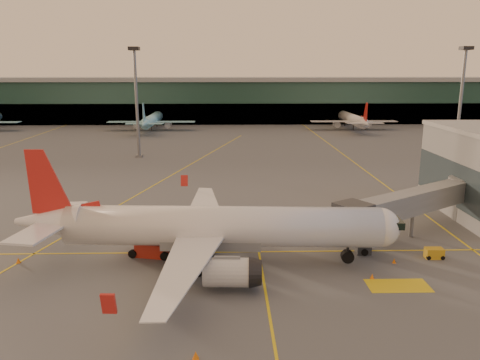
{
  "coord_description": "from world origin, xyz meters",
  "views": [
    {
      "loc": [
        1.61,
        -45.47,
        20.45
      ],
      "look_at": [
        3.18,
        19.95,
        5.0
      ],
      "focal_mm": 35.0,
      "sensor_mm": 36.0,
      "label": 1
    }
  ],
  "objects_px": {
    "main_airplane": "(209,228)",
    "pushback_tug": "(359,231)",
    "catering_truck": "(150,232)",
    "gpu_cart": "(434,253)"
  },
  "relations": [
    {
      "from": "main_airplane",
      "to": "gpu_cart",
      "type": "xyz_separation_m",
      "value": [
        24.9,
        0.81,
        -3.48
      ]
    },
    {
      "from": "catering_truck",
      "to": "gpu_cart",
      "type": "height_order",
      "value": "catering_truck"
    },
    {
      "from": "main_airplane",
      "to": "catering_truck",
      "type": "bearing_deg",
      "value": 162.07
    },
    {
      "from": "main_airplane",
      "to": "catering_truck",
      "type": "relative_size",
      "value": 6.37
    },
    {
      "from": "main_airplane",
      "to": "gpu_cart",
      "type": "relative_size",
      "value": 20.27
    },
    {
      "from": "pushback_tug",
      "to": "main_airplane",
      "type": "bearing_deg",
      "value": -173.29
    },
    {
      "from": "main_airplane",
      "to": "pushback_tug",
      "type": "relative_size",
      "value": 11.47
    },
    {
      "from": "main_airplane",
      "to": "gpu_cart",
      "type": "bearing_deg",
      "value": 4.72
    },
    {
      "from": "pushback_tug",
      "to": "catering_truck",
      "type": "bearing_deg",
      "value": 175.37
    },
    {
      "from": "main_airplane",
      "to": "gpu_cart",
      "type": "height_order",
      "value": "main_airplane"
    }
  ]
}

